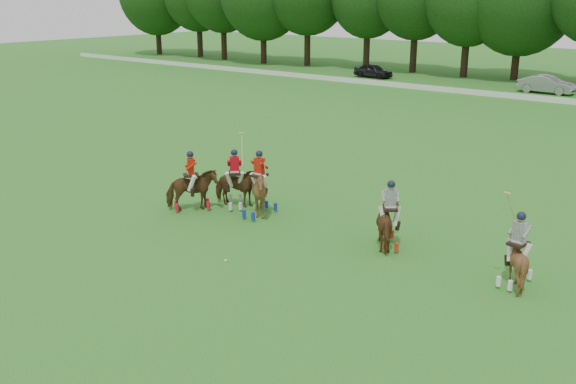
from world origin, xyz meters
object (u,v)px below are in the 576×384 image
Objects in this scene: polo_red_b at (235,187)px; polo_ball at (226,261)px; car_left at (373,71)px; car_mid at (547,84)px; polo_stripe_a at (389,223)px; polo_red_c at (260,192)px; polo_stripe_b at (516,260)px; polo_red_a at (192,189)px.

polo_ball is (3.39, -4.12, -0.77)m from polo_red_b.
car_left is 43.70× the size of polo_ball.
car_mid is 1.98× the size of polo_stripe_a.
polo_red_c is (1.43, -0.21, 0.11)m from polo_red_b.
polo_ball is at bearing -63.38° from polo_red_c.
polo_stripe_b is (10.83, -37.78, 0.04)m from car_mid.
polo_stripe_b is at bearing -162.92° from car_mid.
polo_red_c is 5.29m from polo_stripe_a.
polo_red_c is at bearing 24.83° from polo_red_a.
car_left is 41.75m from polo_red_c.
polo_red_a is 1.03× the size of polo_stripe_a.
polo_stripe_a is (5.28, 0.29, -0.11)m from polo_red_c.
polo_red_a is 1.66m from polo_red_b.
car_left is 46.64m from polo_stripe_b.
car_left is at bearing 111.61° from polo_red_a.
polo_red_c is (1.31, -37.75, 0.19)m from car_mid.
polo_stripe_b reaches higher than car_left.
polo_stripe_a is at bearing 0.68° from polo_red_b.
car_left is 46.13m from polo_ball.
polo_red_b is 5.39m from polo_ball.
polo_red_c is 0.91× the size of polo_stripe_b.
polo_stripe_a is at bearing -168.94° from car_mid.
polo_stripe_b reaches higher than polo_red_a.
polo_ball is (1.96, -3.91, -0.88)m from polo_red_c.
polo_red_b is 1.45m from polo_red_c.
polo_red_a is at bearing -153.98° from car_left.
polo_red_c is at bearing -150.32° from car_left.
polo_red_c is 9.52m from polo_stripe_b.
polo_stripe_b is at bearing -1.24° from polo_red_b.
polo_stripe_b is at bearing -4.26° from polo_stripe_a.
polo_red_a is at bearing 147.55° from polo_ball.
car_left is 1.69× the size of polo_red_a.
car_mid is at bearing 89.82° from polo_red_b.
car_left is at bearing 115.40° from polo_ball.
polo_stripe_a is (6.59, -37.47, 0.07)m from car_mid.
polo_ball is (-3.32, -4.20, -0.76)m from polo_stripe_a.
polo_stripe_b is (10.95, -0.24, -0.04)m from polo_red_b.
polo_red_a is at bearing -174.77° from polo_stripe_b.
polo_red_b is at bearing 53.16° from polo_red_a.
polo_red_a is 0.85× the size of polo_stripe_b.
car_left reaches higher than polo_ball.
polo_stripe_b is at bearing 5.23° from polo_red_a.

